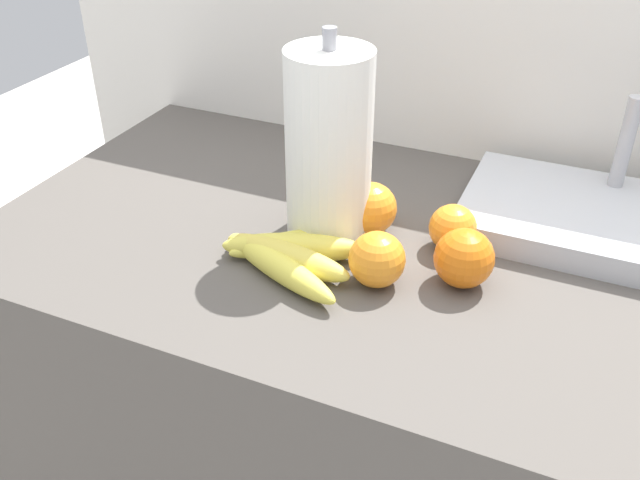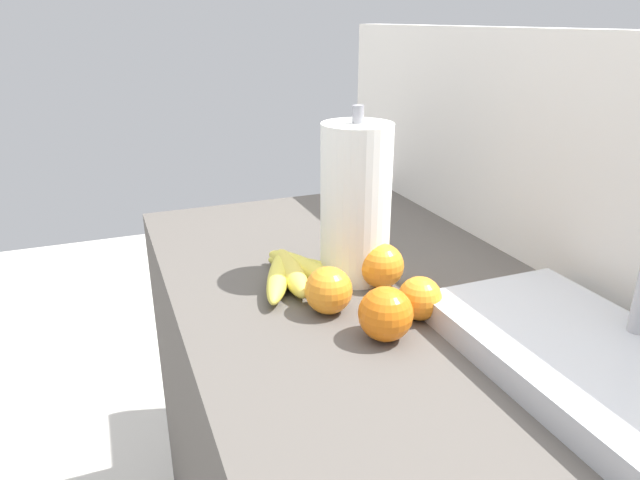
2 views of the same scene
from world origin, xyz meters
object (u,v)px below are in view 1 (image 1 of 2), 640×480
at_px(orange_back_left, 377,259).
at_px(paper_towel_roll, 329,147).
at_px(orange_back_right, 466,259).
at_px(orange_right, 371,208).
at_px(banana_bunch, 287,255).
at_px(sink_basin, 607,221).
at_px(orange_center, 453,228).

distance_m(orange_back_left, paper_towel_roll, 0.18).
distance_m(orange_back_right, orange_right, 0.18).
height_order(orange_right, paper_towel_roll, paper_towel_roll).
xyz_separation_m(banana_bunch, sink_basin, (0.41, 0.28, 0.00)).
xyz_separation_m(orange_right, sink_basin, (0.33, 0.14, -0.02)).
relative_size(orange_back_left, paper_towel_roll, 0.25).
bearing_deg(orange_back_left, paper_towel_roll, 139.21).
bearing_deg(banana_bunch, orange_center, 34.97).
bearing_deg(orange_back_left, orange_back_right, 23.16).
bearing_deg(sink_basin, banana_bunch, -145.83).
xyz_separation_m(banana_bunch, orange_back_right, (0.24, 0.06, 0.02)).
relative_size(banana_bunch, orange_center, 3.09).
bearing_deg(paper_towel_roll, orange_center, 8.73).
height_order(orange_back_right, orange_right, orange_back_right).
distance_m(banana_bunch, sink_basin, 0.49).
relative_size(orange_center, orange_right, 0.88).
bearing_deg(orange_right, paper_towel_roll, -156.78).
distance_m(orange_center, sink_basin, 0.25).
bearing_deg(orange_center, sink_basin, 33.37).
distance_m(orange_right, sink_basin, 0.36).
height_order(orange_right, orange_back_left, orange_right).
bearing_deg(orange_back_right, banana_bunch, -165.69).
bearing_deg(orange_right, orange_center, 1.45).
bearing_deg(orange_back_left, orange_center, 60.49).
relative_size(orange_back_right, paper_towel_roll, 0.26).
height_order(banana_bunch, paper_towel_roll, paper_towel_roll).
bearing_deg(sink_basin, orange_back_right, -127.85).
bearing_deg(orange_right, banana_bunch, -118.47).
bearing_deg(orange_back_left, orange_right, 113.97).
distance_m(banana_bunch, orange_back_left, 0.13).
distance_m(orange_back_right, orange_center, 0.09).
bearing_deg(banana_bunch, orange_back_left, 6.17).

